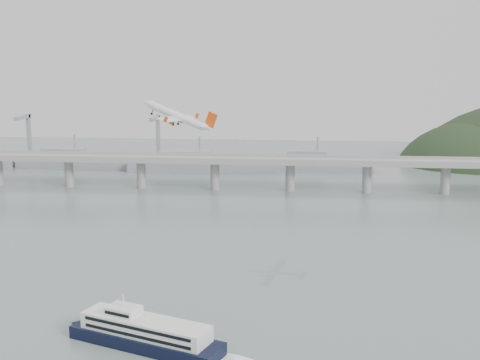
# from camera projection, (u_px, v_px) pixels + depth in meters

# --- Properties ---
(ground) EXTENTS (900.00, 900.00, 0.00)m
(ground) POSITION_uv_depth(u_px,v_px,m) (226.00, 308.00, 230.77)
(ground) COLOR slate
(ground) RESTS_ON ground
(bridge) EXTENTS (800.00, 22.00, 23.90)m
(bridge) POSITION_uv_depth(u_px,v_px,m) (258.00, 164.00, 422.71)
(bridge) COLOR gray
(bridge) RESTS_ON ground
(distant_fleet) EXTENTS (453.00, 60.90, 40.00)m
(distant_fleet) POSITION_uv_depth(u_px,v_px,m) (67.00, 161.00, 502.19)
(distant_fleet) COLOR gray
(distant_fleet) RESTS_ON ground
(ferry) EXTENTS (80.21, 37.36, 15.81)m
(ferry) POSITION_uv_depth(u_px,v_px,m) (146.00, 333.00, 199.74)
(ferry) COLOR black
(ferry) RESTS_ON ground
(airliner) EXTENTS (36.15, 33.51, 15.15)m
(airliner) POSITION_uv_depth(u_px,v_px,m) (178.00, 117.00, 284.59)
(airliner) COLOR white
(airliner) RESTS_ON ground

